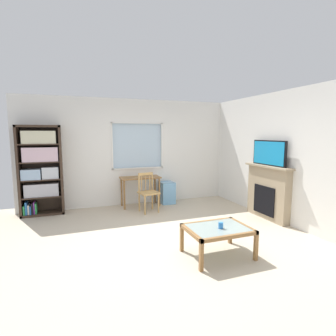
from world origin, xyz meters
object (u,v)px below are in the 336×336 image
at_px(desk_under_window, 140,182).
at_px(fireplace, 268,192).
at_px(sippy_cup, 221,225).
at_px(bookshelf, 40,167).
at_px(wooden_chair, 148,192).
at_px(coffee_table, 218,231).
at_px(tv, 269,153).
at_px(plastic_drawer_unit, 167,192).

distance_m(desk_under_window, fireplace, 2.97).
bearing_deg(sippy_cup, desk_under_window, 97.49).
xyz_separation_m(fireplace, sippy_cup, (-1.90, -1.23, -0.09)).
height_order(bookshelf, fireplace, bookshelf).
xyz_separation_m(wooden_chair, fireplace, (2.26, -1.36, 0.11)).
xyz_separation_m(bookshelf, coffee_table, (2.62, -3.15, -0.69)).
relative_size(wooden_chair, tv, 0.97).
height_order(desk_under_window, sippy_cup, desk_under_window).
distance_m(bookshelf, desk_under_window, 2.28).
bearing_deg(wooden_chair, sippy_cup, -82.13).
height_order(plastic_drawer_unit, coffee_table, plastic_drawer_unit).
bearing_deg(coffee_table, desk_under_window, 97.28).
relative_size(plastic_drawer_unit, tv, 0.60).
bearing_deg(wooden_chair, fireplace, -31.03).
bearing_deg(fireplace, sippy_cup, -147.18).
distance_m(coffee_table, sippy_cup, 0.12).
relative_size(bookshelf, coffee_table, 2.15).
xyz_separation_m(fireplace, tv, (-0.02, -0.00, 0.83)).
bearing_deg(sippy_cup, plastic_drawer_unit, 84.29).
height_order(plastic_drawer_unit, sippy_cup, plastic_drawer_unit).
height_order(tv, sippy_cup, tv).
xyz_separation_m(tv, coffee_table, (-1.90, -1.17, -1.03)).
distance_m(plastic_drawer_unit, fireplace, 2.51).
xyz_separation_m(desk_under_window, sippy_cup, (0.41, -3.10, -0.13)).
height_order(wooden_chair, sippy_cup, wooden_chair).
relative_size(plastic_drawer_unit, coffee_table, 0.60).
relative_size(bookshelf, sippy_cup, 22.09).
bearing_deg(tv, coffee_table, -148.30).
height_order(bookshelf, plastic_drawer_unit, bookshelf).
bearing_deg(coffee_table, tv, 31.70).
distance_m(wooden_chair, plastic_drawer_unit, 0.90).
xyz_separation_m(wooden_chair, plastic_drawer_unit, (0.67, 0.56, -0.19)).
xyz_separation_m(plastic_drawer_unit, fireplace, (1.58, -1.92, 0.30)).
xyz_separation_m(wooden_chair, sippy_cup, (0.36, -2.58, 0.02)).
height_order(tv, coffee_table, tv).
distance_m(desk_under_window, sippy_cup, 3.13).
bearing_deg(wooden_chair, coffee_table, -82.37).
bearing_deg(desk_under_window, fireplace, -39.06).
height_order(coffee_table, sippy_cup, sippy_cup).
bearing_deg(wooden_chair, bookshelf, 164.78).
bearing_deg(fireplace, coffee_table, -148.54).
xyz_separation_m(wooden_chair, coffee_table, (0.34, -2.53, -0.09)).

